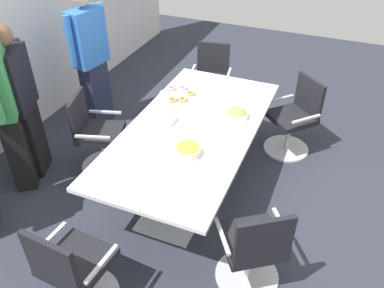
% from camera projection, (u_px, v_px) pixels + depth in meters
% --- Properties ---
extents(ground_plane, '(10.00, 10.00, 0.01)m').
position_uv_depth(ground_plane, '(192.00, 185.00, 4.34)').
color(ground_plane, '#2D303D').
extents(conference_table, '(2.40, 1.20, 0.75)m').
position_uv_depth(conference_table, '(192.00, 138.00, 3.97)').
color(conference_table, white).
rests_on(conference_table, ground).
extents(office_chair_0, '(0.62, 0.62, 0.91)m').
position_uv_depth(office_chair_0, '(211.00, 82.00, 5.41)').
color(office_chair_0, silver).
rests_on(office_chair_0, ground).
extents(office_chair_1, '(0.67, 0.67, 0.91)m').
position_uv_depth(office_chair_1, '(96.00, 137.00, 4.36)').
color(office_chair_1, silver).
rests_on(office_chair_1, ground).
extents(office_chair_2, '(0.58, 0.58, 0.91)m').
position_uv_depth(office_chair_2, '(74.00, 272.00, 2.96)').
color(office_chair_2, silver).
rests_on(office_chair_2, ground).
extents(office_chair_3, '(0.75, 0.75, 0.91)m').
position_uv_depth(office_chair_3, '(253.00, 251.00, 3.11)').
color(office_chair_3, silver).
rests_on(office_chair_3, ground).
extents(office_chair_4, '(0.76, 0.76, 0.91)m').
position_uv_depth(office_chair_4, '(294.00, 120.00, 4.64)').
color(office_chair_4, silver).
rests_on(office_chair_4, ground).
extents(person_standing_1, '(0.53, 0.44, 1.87)m').
position_uv_depth(person_standing_1, '(5.00, 104.00, 3.80)').
color(person_standing_1, black).
rests_on(person_standing_1, ground).
extents(person_standing_2, '(0.60, 0.37, 1.70)m').
position_uv_depth(person_standing_2, '(20.00, 102.00, 4.04)').
color(person_standing_2, black).
rests_on(person_standing_2, ground).
extents(person_standing_3, '(0.61, 0.29, 1.77)m').
position_uv_depth(person_standing_3, '(91.00, 57.00, 4.81)').
color(person_standing_3, '#232842').
rests_on(person_standing_3, ground).
extents(snack_bowl_chips_yellow, '(0.24, 0.24, 0.11)m').
position_uv_depth(snack_bowl_chips_yellow, '(188.00, 149.00, 3.52)').
color(snack_bowl_chips_yellow, beige).
rests_on(snack_bowl_chips_yellow, conference_table).
extents(snack_bowl_cookies, '(0.23, 0.23, 0.09)m').
position_uv_depth(snack_bowl_cookies, '(237.00, 114.00, 4.02)').
color(snack_bowl_cookies, white).
rests_on(snack_bowl_cookies, conference_table).
extents(donut_platter, '(0.40, 0.39, 0.04)m').
position_uv_depth(donut_platter, '(177.00, 94.00, 4.40)').
color(donut_platter, white).
rests_on(donut_platter, conference_table).
extents(napkin_pile, '(0.16, 0.16, 0.08)m').
position_uv_depth(napkin_pile, '(166.00, 119.00, 3.95)').
color(napkin_pile, white).
rests_on(napkin_pile, conference_table).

